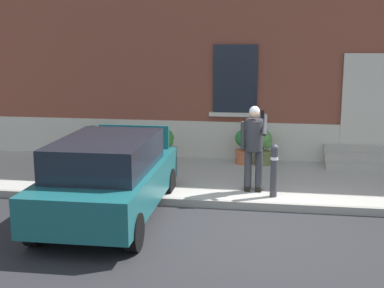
{
  "coord_description": "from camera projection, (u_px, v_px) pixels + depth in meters",
  "views": [
    {
      "loc": [
        0.34,
        -8.66,
        3.18
      ],
      "look_at": [
        -1.29,
        1.6,
        1.1
      ],
      "focal_mm": 49.08,
      "sensor_mm": 36.0,
      "label": 1
    }
  ],
  "objects": [
    {
      "name": "ground_plane",
      "position": [
        251.0,
        227.0,
        9.06
      ],
      "size": [
        80.0,
        80.0,
        0.0
      ],
      "primitive_type": "plane",
      "color": "#232326"
    },
    {
      "name": "sidewalk",
      "position": [
        257.0,
        180.0,
        11.76
      ],
      "size": [
        24.0,
        3.6,
        0.15
      ],
      "primitive_type": "cube",
      "color": "#99968E",
      "rests_on": "ground"
    },
    {
      "name": "curb_edge",
      "position": [
        253.0,
        206.0,
        9.95
      ],
      "size": [
        24.0,
        0.12,
        0.15
      ],
      "primitive_type": "cube",
      "color": "gray",
      "rests_on": "ground"
    },
    {
      "name": "building_facade",
      "position": [
        264.0,
        17.0,
        13.45
      ],
      "size": [
        24.0,
        1.52,
        7.5
      ],
      "color": "brown",
      "rests_on": "ground"
    },
    {
      "name": "entrance_stoop",
      "position": [
        365.0,
        159.0,
        12.69
      ],
      "size": [
        1.93,
        0.96,
        0.48
      ],
      "color": "#9E998E",
      "rests_on": "sidewalk"
    },
    {
      "name": "hatchback_car_teal",
      "position": [
        109.0,
        176.0,
        9.32
      ],
      "size": [
        1.84,
        4.09,
        1.5
      ],
      "color": "#165156",
      "rests_on": "ground"
    },
    {
      "name": "bollard_near_person",
      "position": [
        274.0,
        169.0,
        10.17
      ],
      "size": [
        0.15,
        0.15,
        1.04
      ],
      "color": "#333338",
      "rests_on": "sidewalk"
    },
    {
      "name": "bollard_far_left",
      "position": [
        99.0,
        162.0,
        10.71
      ],
      "size": [
        0.15,
        0.15,
        1.04
      ],
      "color": "#333338",
      "rests_on": "sidewalk"
    },
    {
      "name": "person_on_phone",
      "position": [
        254.0,
        143.0,
        10.42
      ],
      "size": [
        0.51,
        0.48,
        1.75
      ],
      "rotation": [
        0.0,
        0.0,
        -0.26
      ],
      "color": "#2D2D33",
      "rests_on": "sidewalk"
    },
    {
      "name": "planter_charcoal",
      "position": [
        93.0,
        141.0,
        13.48
      ],
      "size": [
        0.44,
        0.44,
        0.86
      ],
      "color": "#2D2D30",
      "rests_on": "sidewalk"
    },
    {
      "name": "planter_cream",
      "position": [
        165.0,
        145.0,
        13.0
      ],
      "size": [
        0.44,
        0.44,
        0.86
      ],
      "color": "beige",
      "rests_on": "sidewalk"
    },
    {
      "name": "planter_terracotta",
      "position": [
        244.0,
        146.0,
        12.91
      ],
      "size": [
        0.44,
        0.44,
        0.86
      ],
      "color": "#B25B38",
      "rests_on": "sidewalk"
    },
    {
      "name": "planter_olive",
      "position": [
        263.0,
        146.0,
        12.82
      ],
      "size": [
        0.44,
        0.44,
        0.86
      ],
      "color": "#606B38",
      "rests_on": "sidewalk"
    }
  ]
}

